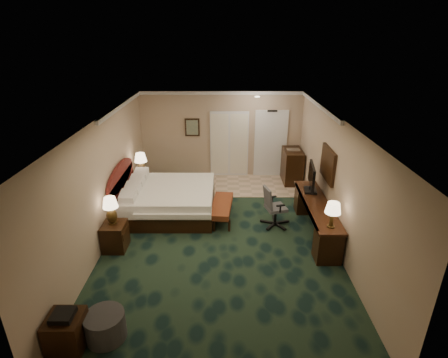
{
  "coord_description": "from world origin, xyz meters",
  "views": [
    {
      "loc": [
        0.11,
        -6.85,
        4.34
      ],
      "look_at": [
        0.09,
        0.6,
        1.18
      ],
      "focal_mm": 28.0,
      "sensor_mm": 36.0,
      "label": 1
    }
  ],
  "objects_px": {
    "desk": "(316,218)",
    "nightstand_near": "(115,236)",
    "lamp_near": "(111,210)",
    "ottoman": "(105,326)",
    "desk_chair": "(276,206)",
    "lamp_far": "(141,164)",
    "side_table": "(67,332)",
    "nightstand_far": "(142,186)",
    "tv": "(311,178)",
    "minibar": "(292,166)",
    "bed_bench": "(222,211)",
    "bed": "(170,200)"
  },
  "relations": [
    {
      "from": "nightstand_near",
      "to": "desk_chair",
      "type": "height_order",
      "value": "desk_chair"
    },
    {
      "from": "tv",
      "to": "minibar",
      "type": "relative_size",
      "value": 0.85
    },
    {
      "from": "lamp_near",
      "to": "ottoman",
      "type": "height_order",
      "value": "lamp_near"
    },
    {
      "from": "nightstand_far",
      "to": "desk_chair",
      "type": "bearing_deg",
      "value": -24.81
    },
    {
      "from": "ottoman",
      "to": "tv",
      "type": "xyz_separation_m",
      "value": [
        3.9,
        3.71,
        0.87
      ]
    },
    {
      "from": "bed",
      "to": "lamp_far",
      "type": "xyz_separation_m",
      "value": [
        -0.92,
        1.06,
        0.59
      ]
    },
    {
      "from": "lamp_near",
      "to": "minibar",
      "type": "xyz_separation_m",
      "value": [
        4.45,
        3.61,
        -0.38
      ]
    },
    {
      "from": "bed",
      "to": "desk_chair",
      "type": "relative_size",
      "value": 2.18
    },
    {
      "from": "lamp_near",
      "to": "desk_chair",
      "type": "bearing_deg",
      "value": 14.77
    },
    {
      "from": "nightstand_near",
      "to": "side_table",
      "type": "height_order",
      "value": "nightstand_near"
    },
    {
      "from": "side_table",
      "to": "bed",
      "type": "bearing_deg",
      "value": 77.57
    },
    {
      "from": "ottoman",
      "to": "tv",
      "type": "distance_m",
      "value": 5.45
    },
    {
      "from": "nightstand_near",
      "to": "desk",
      "type": "bearing_deg",
      "value": 8.35
    },
    {
      "from": "bed_bench",
      "to": "minibar",
      "type": "distance_m",
      "value": 3.22
    },
    {
      "from": "lamp_far",
      "to": "side_table",
      "type": "relative_size",
      "value": 1.17
    },
    {
      "from": "nightstand_far",
      "to": "lamp_far",
      "type": "distance_m",
      "value": 0.63
    },
    {
      "from": "nightstand_far",
      "to": "tv",
      "type": "height_order",
      "value": "tv"
    },
    {
      "from": "ottoman",
      "to": "tv",
      "type": "height_order",
      "value": "tv"
    },
    {
      "from": "desk",
      "to": "nightstand_near",
      "type": "bearing_deg",
      "value": -171.65
    },
    {
      "from": "minibar",
      "to": "bed",
      "type": "bearing_deg",
      "value": -149.59
    },
    {
      "from": "side_table",
      "to": "tv",
      "type": "bearing_deg",
      "value": 41.39
    },
    {
      "from": "bed",
      "to": "side_table",
      "type": "relative_size",
      "value": 4.01
    },
    {
      "from": "nightstand_far",
      "to": "tv",
      "type": "bearing_deg",
      "value": -16.61
    },
    {
      "from": "nightstand_near",
      "to": "ottoman",
      "type": "distance_m",
      "value": 2.45
    },
    {
      "from": "nightstand_near",
      "to": "tv",
      "type": "height_order",
      "value": "tv"
    },
    {
      "from": "bed_bench",
      "to": "desk_chair",
      "type": "height_order",
      "value": "desk_chair"
    },
    {
      "from": "desk",
      "to": "minibar",
      "type": "relative_size",
      "value": 2.53
    },
    {
      "from": "nightstand_near",
      "to": "side_table",
      "type": "distance_m",
      "value": 2.56
    },
    {
      "from": "nightstand_near",
      "to": "bed_bench",
      "type": "distance_m",
      "value": 2.61
    },
    {
      "from": "desk",
      "to": "minibar",
      "type": "bearing_deg",
      "value": 90.39
    },
    {
      "from": "desk_chair",
      "to": "minibar",
      "type": "distance_m",
      "value": 2.79
    },
    {
      "from": "tv",
      "to": "nightstand_near",
      "type": "bearing_deg",
      "value": -156.0
    },
    {
      "from": "tv",
      "to": "desk",
      "type": "bearing_deg",
      "value": -81.86
    },
    {
      "from": "lamp_near",
      "to": "desk",
      "type": "relative_size",
      "value": 0.23
    },
    {
      "from": "ottoman",
      "to": "nightstand_near",
      "type": "bearing_deg",
      "value": 102.66
    },
    {
      "from": "bed",
      "to": "bed_bench",
      "type": "distance_m",
      "value": 1.38
    },
    {
      "from": "lamp_near",
      "to": "desk_chair",
      "type": "xyz_separation_m",
      "value": [
        3.59,
        0.95,
        -0.39
      ]
    },
    {
      "from": "desk_chair",
      "to": "lamp_near",
      "type": "bearing_deg",
      "value": 178.54
    },
    {
      "from": "lamp_far",
      "to": "desk_chair",
      "type": "distance_m",
      "value": 3.95
    },
    {
      "from": "bed_bench",
      "to": "minibar",
      "type": "relative_size",
      "value": 1.28
    },
    {
      "from": "desk_chair",
      "to": "tv",
      "type": "bearing_deg",
      "value": 4.57
    },
    {
      "from": "bed",
      "to": "side_table",
      "type": "height_order",
      "value": "bed"
    },
    {
      "from": "lamp_near",
      "to": "tv",
      "type": "distance_m",
      "value": 4.64
    },
    {
      "from": "lamp_near",
      "to": "desk_chair",
      "type": "distance_m",
      "value": 3.74
    },
    {
      "from": "nightstand_near",
      "to": "desk_chair",
      "type": "xyz_separation_m",
      "value": [
        3.57,
        1.0,
        0.21
      ]
    },
    {
      "from": "lamp_far",
      "to": "side_table",
      "type": "bearing_deg",
      "value": -89.96
    },
    {
      "from": "bed",
      "to": "nightstand_far",
      "type": "distance_m",
      "value": 1.39
    },
    {
      "from": "lamp_far",
      "to": "desk_chair",
      "type": "xyz_separation_m",
      "value": [
        3.55,
        -1.69,
        -0.43
      ]
    },
    {
      "from": "side_table",
      "to": "desk",
      "type": "height_order",
      "value": "desk"
    },
    {
      "from": "minibar",
      "to": "lamp_near",
      "type": "bearing_deg",
      "value": -140.92
    }
  ]
}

